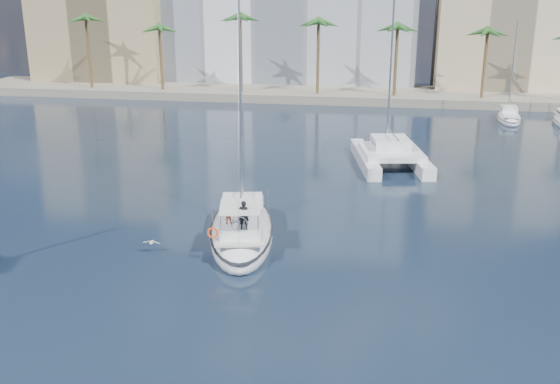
# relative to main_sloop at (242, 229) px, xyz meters

# --- Properties ---
(ground) EXTENTS (160.00, 160.00, 0.00)m
(ground) POSITION_rel_main_sloop_xyz_m (3.21, -3.47, -0.55)
(ground) COLOR black
(ground) RESTS_ON ground
(quay) EXTENTS (120.00, 14.00, 1.20)m
(quay) POSITION_rel_main_sloop_xyz_m (3.21, 57.53, 0.05)
(quay) COLOR gray
(quay) RESTS_ON ground
(building_modern) EXTENTS (42.00, 16.00, 28.00)m
(building_modern) POSITION_rel_main_sloop_xyz_m (-8.79, 69.53, 13.45)
(building_modern) COLOR white
(building_modern) RESTS_ON ground
(building_tan_left) EXTENTS (22.00, 14.00, 22.00)m
(building_tan_left) POSITION_rel_main_sloop_xyz_m (-38.79, 65.53, 10.45)
(building_tan_left) COLOR tan
(building_tan_left) RESTS_ON ground
(building_beige) EXTENTS (20.00, 14.00, 20.00)m
(building_beige) POSITION_rel_main_sloop_xyz_m (25.21, 66.53, 9.45)
(building_beige) COLOR beige
(building_beige) RESTS_ON ground
(palm_left) EXTENTS (3.60, 3.60, 12.30)m
(palm_left) POSITION_rel_main_sloop_xyz_m (-30.79, 53.53, 9.73)
(palm_left) COLOR brown
(palm_left) RESTS_ON ground
(palm_centre) EXTENTS (3.60, 3.60, 12.30)m
(palm_centre) POSITION_rel_main_sloop_xyz_m (3.21, 53.53, 9.73)
(palm_centre) COLOR brown
(palm_centre) RESTS_ON ground
(main_sloop) EXTENTS (6.45, 12.94, 18.40)m
(main_sloop) POSITION_rel_main_sloop_xyz_m (0.00, 0.00, 0.00)
(main_sloop) COLOR white
(main_sloop) RESTS_ON ground
(catamaran) EXTENTS (7.79, 12.29, 16.71)m
(catamaran) POSITION_rel_main_sloop_xyz_m (9.04, 19.72, 0.58)
(catamaran) COLOR white
(catamaran) RESTS_ON ground
(seagull) EXTENTS (1.07, 0.46, 0.20)m
(seagull) POSITION_rel_main_sloop_xyz_m (-4.63, -3.53, 0.16)
(seagull) COLOR silver
(seagull) RESTS_ON ground
(moored_yacht_a) EXTENTS (3.37, 9.52, 11.90)m
(moored_yacht_a) POSITION_rel_main_sloop_xyz_m (23.21, 43.53, -0.55)
(moored_yacht_a) COLOR white
(moored_yacht_a) RESTS_ON ground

